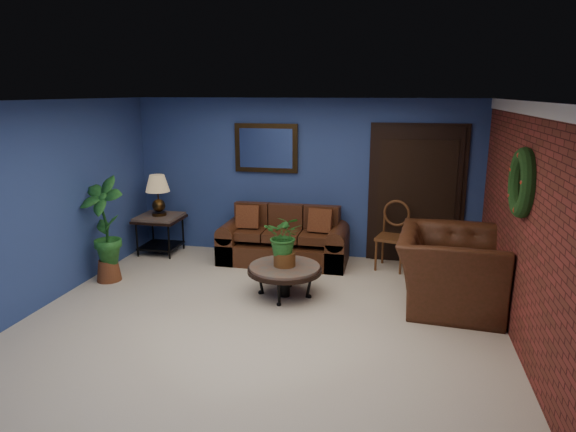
% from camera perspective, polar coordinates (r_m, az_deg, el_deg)
% --- Properties ---
extents(floor, '(5.50, 5.50, 0.00)m').
position_cam_1_polar(floor, '(6.19, -2.63, -11.13)').
color(floor, beige).
rests_on(floor, ground).
extents(wall_back, '(5.50, 0.04, 2.50)m').
position_cam_1_polar(wall_back, '(8.17, 1.75, 4.20)').
color(wall_back, navy).
rests_on(wall_back, ground).
extents(wall_left, '(0.04, 5.00, 2.50)m').
position_cam_1_polar(wall_left, '(7.00, -25.10, 1.29)').
color(wall_left, navy).
rests_on(wall_left, ground).
extents(wall_right_brick, '(0.04, 5.00, 2.50)m').
position_cam_1_polar(wall_right_brick, '(5.74, 24.83, -1.17)').
color(wall_right_brick, maroon).
rests_on(wall_right_brick, ground).
extents(ceiling, '(5.50, 5.00, 0.02)m').
position_cam_1_polar(ceiling, '(5.62, -2.91, 12.69)').
color(ceiling, silver).
rests_on(ceiling, wall_back).
extents(crown_molding, '(0.03, 5.00, 0.14)m').
position_cam_1_polar(crown_molding, '(5.57, 25.76, 10.66)').
color(crown_molding, white).
rests_on(crown_molding, wall_right_brick).
extents(wall_mirror, '(1.02, 0.06, 0.77)m').
position_cam_1_polar(wall_mirror, '(8.20, -2.45, 7.55)').
color(wall_mirror, '#3C2711').
rests_on(wall_mirror, wall_back).
extents(closet_door, '(1.44, 0.06, 2.18)m').
position_cam_1_polar(closet_door, '(8.05, 14.05, 2.21)').
color(closet_door, black).
rests_on(closet_door, wall_back).
extents(wreath, '(0.16, 0.72, 0.72)m').
position_cam_1_polar(wreath, '(5.68, 24.59, 3.38)').
color(wreath, black).
rests_on(wreath, wall_right_brick).
extents(sofa, '(1.96, 0.84, 0.88)m').
position_cam_1_polar(sofa, '(8.02, -0.37, -3.02)').
color(sofa, '#472014').
rests_on(sofa, ground).
extents(coffee_table, '(0.96, 0.96, 0.41)m').
position_cam_1_polar(coffee_table, '(6.65, -0.38, -6.00)').
color(coffee_table, '#524D48').
rests_on(coffee_table, ground).
extents(end_table, '(0.69, 0.69, 0.63)m').
position_cam_1_polar(end_table, '(8.63, -14.05, -0.88)').
color(end_table, '#524D48').
rests_on(end_table, ground).
extents(table_lamp, '(0.38, 0.38, 0.64)m').
position_cam_1_polar(table_lamp, '(8.51, -14.27, 2.79)').
color(table_lamp, '#3C2711').
rests_on(table_lamp, end_table).
extents(side_chair, '(0.53, 0.53, 1.02)m').
position_cam_1_polar(side_chair, '(7.81, 11.68, -1.58)').
color(side_chair, brown).
rests_on(side_chair, ground).
extents(armchair, '(1.36, 1.53, 0.93)m').
position_cam_1_polar(armchair, '(6.65, 17.58, -5.69)').
color(armchair, '#472014').
rests_on(armchair, ground).
extents(coffee_plant, '(0.49, 0.43, 0.68)m').
position_cam_1_polar(coffee_plant, '(6.52, -0.39, -2.48)').
color(coffee_plant, brown).
rests_on(coffee_plant, coffee_table).
extents(floor_plant, '(0.34, 0.28, 0.75)m').
position_cam_1_polar(floor_plant, '(6.54, 19.42, -6.93)').
color(floor_plant, brown).
rests_on(floor_plant, ground).
extents(tall_plant, '(0.73, 0.59, 1.47)m').
position_cam_1_polar(tall_plant, '(7.50, -19.68, -1.03)').
color(tall_plant, brown).
rests_on(tall_plant, ground).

